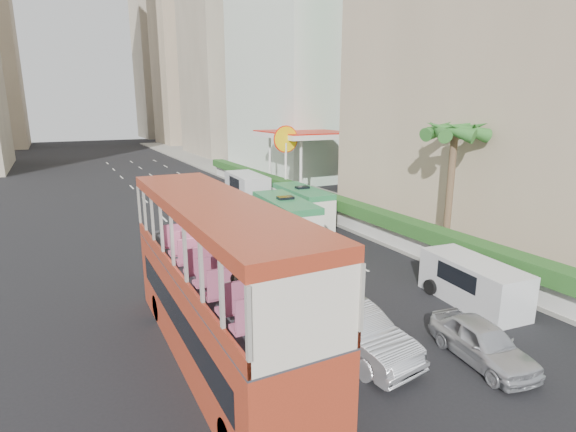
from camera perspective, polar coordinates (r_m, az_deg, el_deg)
ground_plane at (r=17.47m, az=10.72°, el=-12.53°), size 200.00×200.00×0.00m
double_decker_bus at (r=13.78m, az=-9.08°, el=-8.32°), size 2.50×11.00×5.06m
car_silver_lane_a at (r=15.18m, az=7.95°, el=-16.73°), size 2.31×5.00×1.59m
car_silver_lane_b at (r=15.79m, az=23.22°, el=-16.51°), size 2.05×3.93×1.28m
car_black at (r=16.28m, az=4.68°, el=-14.39°), size 2.53×4.92×1.36m
van_asset at (r=29.20m, az=-3.71°, el=-1.47°), size 3.33×5.65×1.47m
minibus_near at (r=25.45m, az=-0.33°, el=-0.70°), size 2.45×6.01×2.60m
minibus_far at (r=29.39m, az=1.81°, el=1.14°), size 2.15×5.67×2.48m
panel_van_near at (r=19.40m, az=22.42°, el=-7.80°), size 2.22×4.58×1.77m
panel_van_far at (r=37.54m, az=-5.23°, el=3.66°), size 2.53×5.61×2.19m
sidewalk at (r=42.39m, az=-0.47°, el=3.50°), size 6.00×120.00×0.18m
kerb_wall at (r=31.52m, az=4.06°, el=0.95°), size 0.30×44.00×1.00m
hedge at (r=31.34m, az=4.09°, el=2.46°), size 1.10×44.00×0.70m
palm_tree at (r=24.36m, az=19.84°, el=2.82°), size 0.36×0.36×6.40m
shell_station at (r=40.71m, az=2.07°, el=6.85°), size 6.50×8.00×5.50m
tower_far_a at (r=98.98m, az=-12.25°, el=21.84°), size 14.00×14.00×44.00m
tower_far_b at (r=119.88m, az=-15.17°, el=19.26°), size 14.00×14.00×40.00m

